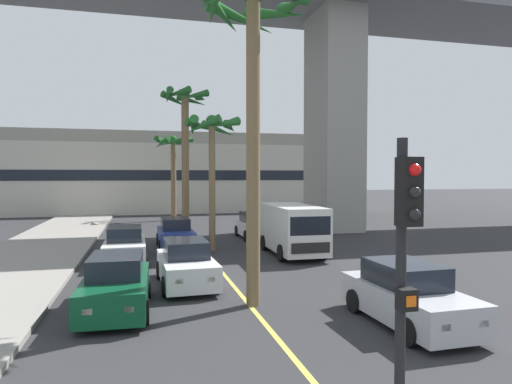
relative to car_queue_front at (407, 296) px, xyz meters
name	(u,v)px	position (x,y,z in m)	size (l,w,h in m)	color
lane_stripe_center	(206,253)	(-3.49, 11.84, -0.72)	(0.14, 56.00, 0.01)	#DBCC4C
pier_building_backdrop	(171,173)	(-3.49, 38.31, 3.28)	(37.62, 8.04, 8.12)	beige
car_queue_front	(407,296)	(0.00, 0.00, 0.00)	(1.90, 4.13, 1.56)	#B7BABF
car_queue_second	(175,234)	(-4.83, 13.63, 0.00)	(1.87, 4.12, 1.56)	navy
car_queue_third	(116,286)	(-7.22, 2.94, 0.00)	(1.94, 4.15, 1.56)	#0C4728
car_queue_fourth	(186,264)	(-5.05, 5.48, 0.00)	(1.94, 4.16, 1.56)	white
car_queue_fifth	(125,246)	(-7.24, 10.16, 0.00)	(1.86, 4.11, 1.56)	white
car_queue_sixth	(255,226)	(0.10, 16.34, 0.00)	(1.85, 4.11, 1.56)	white
delivery_van	(292,228)	(0.41, 10.26, 0.57)	(2.23, 5.28, 2.36)	silver
traffic_light_median_near	(404,270)	(-3.65, -5.58, 1.99)	(0.24, 0.37, 4.20)	black
palm_tree_near_median	(212,140)	(-3.09, 12.36, 4.84)	(2.84, 2.94, 6.79)	brown
palm_tree_mid_median	(185,126)	(-3.87, 18.45, 6.13)	(3.14, 3.24, 9.20)	brown
palm_tree_far_median	(253,46)	(-3.39, 2.56, 6.75)	(3.46, 3.44, 9.23)	brown
palm_tree_farthest_median	(173,153)	(-3.89, 28.57, 4.92)	(3.43, 3.48, 7.14)	brown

